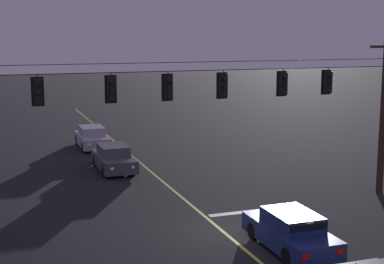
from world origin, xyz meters
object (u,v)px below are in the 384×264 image
(traffic_light_left_inner, at_px, (112,89))
(traffic_light_rightmost, at_px, (283,84))
(car_oncoming_trailing, at_px, (92,138))
(car_waiting_near_lane, at_px, (291,232))
(car_oncoming_lead, at_px, (114,158))
(traffic_light_right_inner, at_px, (223,86))
(traffic_light_centre, at_px, (168,88))
(traffic_light_far_right, at_px, (328,82))
(traffic_light_leftmost, at_px, (38,92))

(traffic_light_left_inner, xyz_separation_m, traffic_light_rightmost, (7.55, 0.00, 0.00))
(car_oncoming_trailing, bearing_deg, traffic_light_rightmost, -70.35)
(traffic_light_rightmost, relative_size, car_waiting_near_lane, 0.28)
(traffic_light_left_inner, relative_size, car_waiting_near_lane, 0.28)
(car_oncoming_lead, bearing_deg, car_oncoming_trailing, 90.01)
(traffic_light_right_inner, distance_m, car_waiting_near_lane, 6.96)
(traffic_light_centre, relative_size, traffic_light_far_right, 1.00)
(traffic_light_right_inner, bearing_deg, traffic_light_centre, 180.00)
(traffic_light_right_inner, height_order, car_oncoming_trailing, traffic_light_right_inner)
(traffic_light_leftmost, bearing_deg, traffic_light_rightmost, 0.00)
(car_waiting_near_lane, bearing_deg, car_oncoming_trailing, 99.13)
(car_oncoming_lead, bearing_deg, car_waiting_near_lane, -76.52)
(traffic_light_centre, bearing_deg, traffic_light_right_inner, 0.00)
(car_waiting_near_lane, bearing_deg, traffic_light_centre, 119.97)
(traffic_light_left_inner, height_order, traffic_light_centre, same)
(car_oncoming_lead, bearing_deg, traffic_light_far_right, -48.57)
(traffic_light_centre, relative_size, car_waiting_near_lane, 0.28)
(traffic_light_left_inner, xyz_separation_m, traffic_light_right_inner, (4.73, 0.00, 0.00))
(traffic_light_leftmost, xyz_separation_m, traffic_light_rightmost, (10.34, 0.00, 0.00))
(car_waiting_near_lane, height_order, car_oncoming_lead, same)
(traffic_light_rightmost, bearing_deg, car_waiting_near_lane, -114.43)
(car_waiting_near_lane, bearing_deg, traffic_light_left_inner, 136.02)
(traffic_light_left_inner, xyz_separation_m, traffic_light_far_right, (9.79, 0.00, 0.00))
(car_oncoming_lead, distance_m, car_oncoming_trailing, 6.90)
(traffic_light_rightmost, bearing_deg, traffic_light_centre, 180.00)
(traffic_light_right_inner, relative_size, car_waiting_near_lane, 0.28)
(traffic_light_centre, bearing_deg, traffic_light_far_right, 0.00)
(traffic_light_leftmost, bearing_deg, traffic_light_far_right, 0.00)
(car_oncoming_lead, bearing_deg, traffic_light_leftmost, -117.58)
(traffic_light_centre, xyz_separation_m, car_oncoming_lead, (-0.44, 8.96, -4.75))
(traffic_light_far_right, bearing_deg, car_oncoming_trailing, 116.50)
(traffic_light_centre, xyz_separation_m, traffic_light_rightmost, (5.22, 0.00, 0.00))
(traffic_light_rightmost, height_order, car_waiting_near_lane, traffic_light_rightmost)
(traffic_light_leftmost, height_order, traffic_light_left_inner, same)
(traffic_light_left_inner, bearing_deg, car_waiting_near_lane, -43.98)
(traffic_light_left_inner, xyz_separation_m, traffic_light_centre, (2.33, 0.00, 0.00))
(traffic_light_far_right, relative_size, car_waiting_near_lane, 0.28)
(traffic_light_centre, height_order, traffic_light_right_inner, same)
(traffic_light_right_inner, relative_size, traffic_light_rightmost, 1.00)
(traffic_light_left_inner, bearing_deg, traffic_light_right_inner, 0.00)
(traffic_light_leftmost, height_order, traffic_light_right_inner, same)
(traffic_light_centre, xyz_separation_m, car_oncoming_trailing, (-0.44, 15.86, -4.75))
(traffic_light_far_right, bearing_deg, car_waiting_near_lane, -131.93)
(traffic_light_left_inner, distance_m, traffic_light_rightmost, 7.55)
(traffic_light_right_inner, xyz_separation_m, car_waiting_near_lane, (0.52, -5.06, -4.75))
(traffic_light_leftmost, distance_m, traffic_light_right_inner, 7.52)
(traffic_light_far_right, bearing_deg, traffic_light_rightmost, 180.00)
(traffic_light_far_right, xyz_separation_m, car_waiting_near_lane, (-4.55, -5.06, -4.75))
(traffic_light_left_inner, bearing_deg, traffic_light_rightmost, 0.00)
(traffic_light_right_inner, distance_m, traffic_light_rightmost, 2.82)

